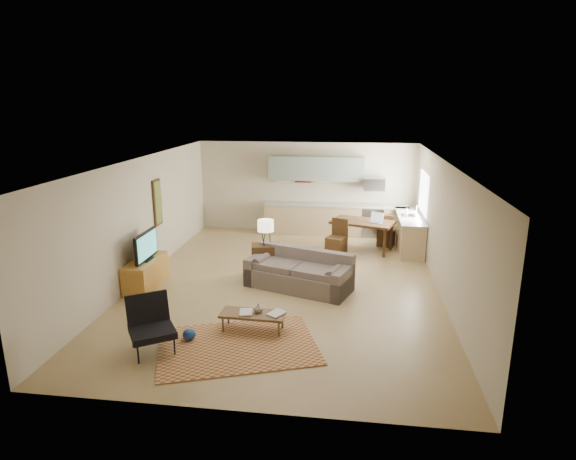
# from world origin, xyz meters

# --- Properties ---
(room) EXTENTS (9.00, 9.00, 9.00)m
(room) POSITION_xyz_m (0.00, 0.00, 1.35)
(room) COLOR #93784B
(room) RESTS_ON ground
(kitchen_counter_back) EXTENTS (4.26, 0.64, 0.92)m
(kitchen_counter_back) POSITION_xyz_m (0.90, 4.18, 0.46)
(kitchen_counter_back) COLOR tan
(kitchen_counter_back) RESTS_ON ground
(kitchen_counter_right) EXTENTS (0.64, 2.26, 0.92)m
(kitchen_counter_right) POSITION_xyz_m (2.93, 3.00, 0.46)
(kitchen_counter_right) COLOR tan
(kitchen_counter_right) RESTS_ON ground
(kitchen_range) EXTENTS (0.62, 0.62, 0.90)m
(kitchen_range) POSITION_xyz_m (2.00, 4.18, 0.45)
(kitchen_range) COLOR #A5A8AD
(kitchen_range) RESTS_ON ground
(kitchen_microwave) EXTENTS (0.62, 0.40, 0.35)m
(kitchen_microwave) POSITION_xyz_m (2.00, 4.20, 1.55)
(kitchen_microwave) COLOR #A5A8AD
(kitchen_microwave) RESTS_ON room
(upper_cabinets) EXTENTS (2.80, 0.34, 0.70)m
(upper_cabinets) POSITION_xyz_m (0.30, 4.33, 1.95)
(upper_cabinets) COLOR gray
(upper_cabinets) RESTS_ON room
(window_right) EXTENTS (0.02, 1.40, 1.05)m
(window_right) POSITION_xyz_m (3.23, 3.00, 1.55)
(window_right) COLOR white
(window_right) RESTS_ON room
(wall_art_left) EXTENTS (0.06, 0.42, 1.10)m
(wall_art_left) POSITION_xyz_m (-3.21, 0.90, 1.55)
(wall_art_left) COLOR olive
(wall_art_left) RESTS_ON room
(triptych) EXTENTS (1.70, 0.04, 0.50)m
(triptych) POSITION_xyz_m (-0.10, 4.47, 1.75)
(triptych) COLOR beige
(triptych) RESTS_ON room
(rug) EXTENTS (2.99, 2.51, 0.02)m
(rug) POSITION_xyz_m (-0.42, -2.83, 0.01)
(rug) COLOR brown
(rug) RESTS_ON floor
(sofa) EXTENTS (2.53, 1.73, 0.81)m
(sofa) POSITION_xyz_m (0.29, -0.21, 0.40)
(sofa) COLOR brown
(sofa) RESTS_ON floor
(coffee_table) EXTENTS (1.15, 0.50, 0.34)m
(coffee_table) POSITION_xyz_m (-0.28, -2.26, 0.17)
(coffee_table) COLOR brown
(coffee_table) RESTS_ON floor
(book_a) EXTENTS (0.32, 0.37, 0.03)m
(book_a) POSITION_xyz_m (-0.50, -2.30, 0.35)
(book_a) COLOR maroon
(book_a) RESTS_ON coffee_table
(book_b) EXTENTS (0.51, 0.53, 0.02)m
(book_b) POSITION_xyz_m (0.04, -2.19, 0.35)
(book_b) COLOR navy
(book_b) RESTS_ON coffee_table
(vase) EXTENTS (0.23, 0.23, 0.17)m
(vase) POSITION_xyz_m (-0.18, -2.22, 0.42)
(vase) COLOR black
(vase) RESTS_ON coffee_table
(armchair) EXTENTS (1.08, 1.08, 0.89)m
(armchair) POSITION_xyz_m (-1.72, -3.18, 0.44)
(armchair) COLOR black
(armchair) RESTS_ON floor
(tv_credenza) EXTENTS (0.51, 1.34, 0.62)m
(tv_credenza) POSITION_xyz_m (-2.97, -0.55, 0.31)
(tv_credenza) COLOR #9C6726
(tv_credenza) RESTS_ON floor
(tv) EXTENTS (0.10, 1.03, 0.62)m
(tv) POSITION_xyz_m (-2.92, -0.55, 0.92)
(tv) COLOR black
(tv) RESTS_ON tv_credenza
(console_table) EXTENTS (0.71, 0.54, 0.75)m
(console_table) POSITION_xyz_m (-0.52, 0.44, 0.37)
(console_table) COLOR #331F0F
(console_table) RESTS_ON floor
(table_lamp) EXTENTS (0.43, 0.43, 0.60)m
(table_lamp) POSITION_xyz_m (-0.52, 0.44, 1.05)
(table_lamp) COLOR beige
(table_lamp) RESTS_ON console_table
(dining_table) EXTENTS (1.80, 1.36, 0.81)m
(dining_table) POSITION_xyz_m (1.68, 2.71, 0.40)
(dining_table) COLOR #331F0F
(dining_table) RESTS_ON floor
(dining_chair_near) EXTENTS (0.60, 0.61, 0.95)m
(dining_chair_near) POSITION_xyz_m (1.01, 2.20, 0.47)
(dining_chair_near) COLOR #331F0F
(dining_chair_near) RESTS_ON floor
(dining_chair_far) EXTENTS (0.55, 0.56, 0.91)m
(dining_chair_far) POSITION_xyz_m (2.35, 3.22, 0.46)
(dining_chair_far) COLOR #331F0F
(dining_chair_far) RESTS_ON floor
(laptop) EXTENTS (0.42, 0.38, 0.26)m
(laptop) POSITION_xyz_m (2.00, 2.60, 0.94)
(laptop) COLOR #A5A8AD
(laptop) RESTS_ON dining_table
(soap_bottle) EXTENTS (0.12, 0.12, 0.19)m
(soap_bottle) POSITION_xyz_m (2.83, 3.10, 1.02)
(soap_bottle) COLOR beige
(soap_bottle) RESTS_ON kitchen_counter_right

